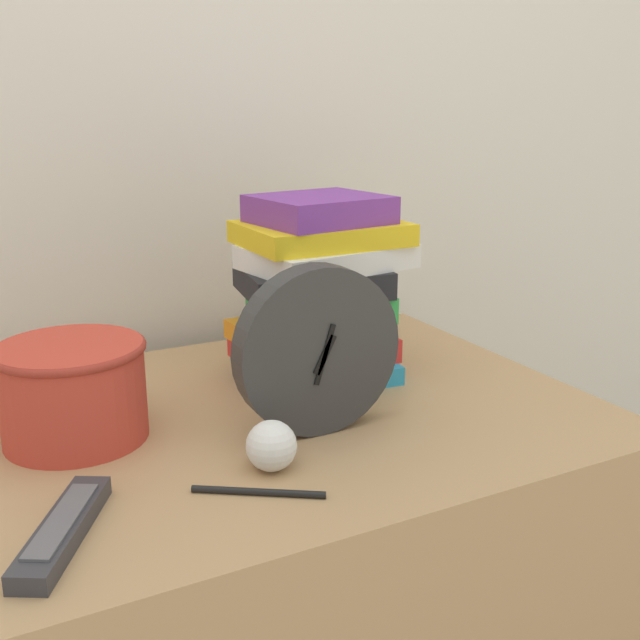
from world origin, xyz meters
TOP-DOWN VIEW (x-y plane):
  - wall_back at (0.00, 0.74)m, footprint 6.00×0.04m
  - desk_clock at (0.12, 0.24)m, footprint 0.22×0.04m
  - book_stack at (0.21, 0.42)m, footprint 0.27×0.21m
  - basket at (-0.17, 0.36)m, footprint 0.19×0.19m
  - tv_remote at (-0.22, 0.13)m, footprint 0.13×0.18m
  - crumpled_paper_ball at (0.02, 0.17)m, footprint 0.06×0.06m
  - pen at (-0.02, 0.12)m, footprint 0.13×0.09m

SIDE VIEW (x-z plane):
  - pen at x=-0.02m, z-range 0.71..0.72m
  - tv_remote at x=-0.22m, z-range 0.71..0.73m
  - crumpled_paper_ball at x=0.02m, z-range 0.71..0.77m
  - basket at x=-0.17m, z-range 0.72..0.84m
  - desk_clock at x=0.12m, z-range 0.71..0.93m
  - book_stack at x=0.21m, z-range 0.71..1.00m
  - wall_back at x=0.00m, z-range 0.00..2.40m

